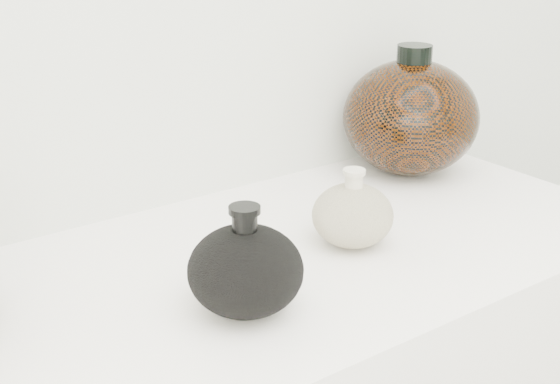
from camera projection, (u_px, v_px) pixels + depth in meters
black_gourd_vase at (246, 270)px, 0.89m from camera, size 0.16×0.16×0.13m
cream_gourd_vase at (353, 215)px, 1.06m from camera, size 0.14×0.14×0.11m
right_round_pot at (411, 117)px, 1.32m from camera, size 0.25×0.25×0.22m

